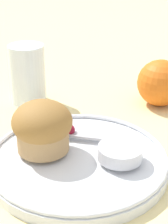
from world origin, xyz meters
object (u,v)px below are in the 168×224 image
Objects in this scene: butter_knife at (75,134)px; orange_fruit at (160,83)px; juice_glass at (28,74)px; muffin at (42,127)px.

orange_fruit is at bearing 57.84° from butter_knife.
juice_glass is (-0.24, -0.01, 0.01)m from orange_fruit.
juice_glass is at bearing 131.06° from butter_knife.
juice_glass is (-0.06, 0.19, -0.00)m from muffin.
butter_knife is at bearing -56.16° from juice_glass.
muffin is 0.26m from orange_fruit.
orange_fruit reaches higher than butter_knife.
butter_knife is at bearing 45.16° from muffin.
orange_fruit is (0.13, 0.16, 0.02)m from butter_knife.
orange_fruit is 0.78× the size of juice_glass.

